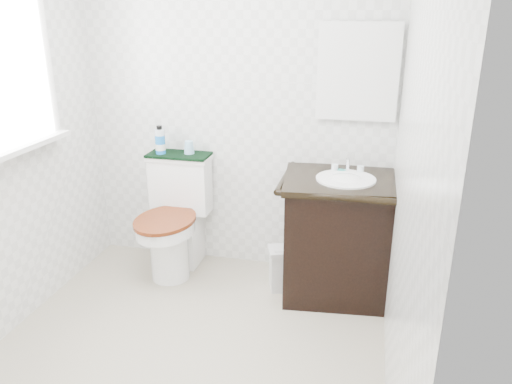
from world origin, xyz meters
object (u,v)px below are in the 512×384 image
at_px(mouthwash_bottle, 160,141).
at_px(vanity, 338,233).
at_px(toilet, 176,223).
at_px(cup, 189,147).
at_px(trash_bin, 284,268).

bearing_deg(mouthwash_bottle, vanity, -7.06).
xyz_separation_m(toilet, cup, (0.07, 0.14, 0.54)).
bearing_deg(trash_bin, mouthwash_bottle, 167.62).
bearing_deg(cup, vanity, -10.60).
xyz_separation_m(mouthwash_bottle, cup, (0.20, 0.04, -0.05)).
bearing_deg(mouthwash_bottle, cup, 12.73).
relative_size(toilet, mouthwash_bottle, 4.11).
bearing_deg(vanity, toilet, 176.96).
bearing_deg(vanity, mouthwash_bottle, 172.94).
distance_m(toilet, mouthwash_bottle, 0.60).
bearing_deg(cup, trash_bin, -18.65).
distance_m(toilet, trash_bin, 0.86).
xyz_separation_m(vanity, mouthwash_bottle, (-1.30, 0.16, 0.52)).
relative_size(vanity, trash_bin, 3.01).
bearing_deg(toilet, mouthwash_bottle, 141.87).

